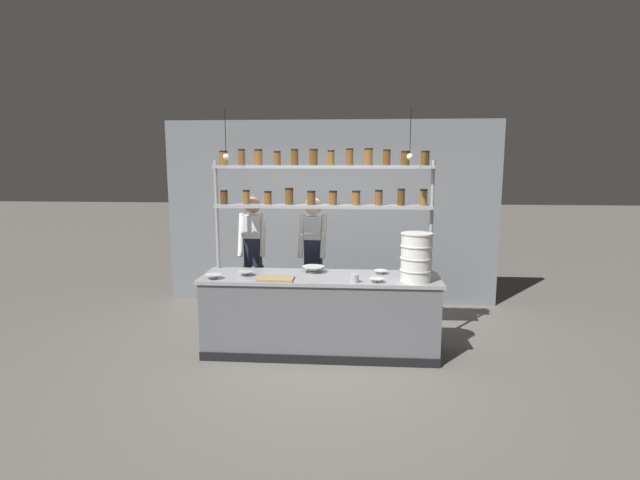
# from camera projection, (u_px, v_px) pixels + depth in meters

# --- Properties ---
(ground_plane) EXTENTS (40.00, 40.00, 0.00)m
(ground_plane) POSITION_uv_depth(u_px,v_px,m) (320.00, 352.00, 5.90)
(ground_plane) COLOR slate
(back_wall) EXTENTS (5.14, 0.12, 2.84)m
(back_wall) POSITION_uv_depth(u_px,v_px,m) (331.00, 213.00, 7.77)
(back_wall) COLOR gray
(back_wall) RESTS_ON ground_plane
(prep_counter) EXTENTS (2.74, 0.76, 0.92)m
(prep_counter) POSITION_uv_depth(u_px,v_px,m) (320.00, 314.00, 5.83)
(prep_counter) COLOR slate
(prep_counter) RESTS_ON ground_plane
(spice_shelf_unit) EXTENTS (2.63, 0.28, 2.38)m
(spice_shelf_unit) POSITION_uv_depth(u_px,v_px,m) (323.00, 189.00, 5.92)
(spice_shelf_unit) COLOR #999BA0
(spice_shelf_unit) RESTS_ON ground_plane
(chef_left) EXTENTS (0.37, 0.31, 1.77)m
(chef_left) POSITION_uv_depth(u_px,v_px,m) (253.00, 252.00, 6.62)
(chef_left) COLOR black
(chef_left) RESTS_ON ground_plane
(chef_center) EXTENTS (0.38, 0.32, 1.76)m
(chef_center) POSITION_uv_depth(u_px,v_px,m) (313.00, 253.00, 6.56)
(chef_center) COLOR black
(chef_center) RESTS_ON ground_plane
(container_stack) EXTENTS (0.35, 0.35, 0.54)m
(container_stack) POSITION_uv_depth(u_px,v_px,m) (416.00, 257.00, 5.46)
(container_stack) COLOR white
(container_stack) RESTS_ON prep_counter
(cutting_board) EXTENTS (0.40, 0.26, 0.02)m
(cutting_board) POSITION_uv_depth(u_px,v_px,m) (276.00, 279.00, 5.56)
(cutting_board) COLOR #A88456
(cutting_board) RESTS_ON prep_counter
(prep_bowl_near_left) EXTENTS (0.27, 0.27, 0.07)m
(prep_bowl_near_left) POSITION_uv_depth(u_px,v_px,m) (313.00, 269.00, 5.93)
(prep_bowl_near_left) COLOR silver
(prep_bowl_near_left) RESTS_ON prep_counter
(prep_bowl_center_front) EXTENTS (0.17, 0.17, 0.05)m
(prep_bowl_center_front) POSITION_uv_depth(u_px,v_px,m) (377.00, 280.00, 5.45)
(prep_bowl_center_front) COLOR silver
(prep_bowl_center_front) RESTS_ON prep_counter
(prep_bowl_center_back) EXTENTS (0.16, 0.16, 0.04)m
(prep_bowl_center_back) POSITION_uv_depth(u_px,v_px,m) (381.00, 272.00, 5.85)
(prep_bowl_center_back) COLOR white
(prep_bowl_center_back) RESTS_ON prep_counter
(prep_bowl_near_right) EXTENTS (0.18, 0.18, 0.05)m
(prep_bowl_near_right) POSITION_uv_depth(u_px,v_px,m) (246.00, 274.00, 5.76)
(prep_bowl_near_right) COLOR #B2B7BC
(prep_bowl_near_right) RESTS_ON prep_counter
(prep_bowl_far_left) EXTENTS (0.19, 0.19, 0.05)m
(prep_bowl_far_left) POSITION_uv_depth(u_px,v_px,m) (213.00, 277.00, 5.61)
(prep_bowl_far_left) COLOR silver
(prep_bowl_far_left) RESTS_ON prep_counter
(serving_cup_front) EXTENTS (0.09, 0.09, 0.09)m
(serving_cup_front) POSITION_uv_depth(u_px,v_px,m) (355.00, 278.00, 5.44)
(serving_cup_front) COLOR #B2B7BC
(serving_cup_front) RESTS_ON prep_counter
(pendant_light_row) EXTENTS (2.12, 0.07, 0.55)m
(pendant_light_row) POSITION_uv_depth(u_px,v_px,m) (317.00, 155.00, 5.54)
(pendant_light_row) COLOR black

